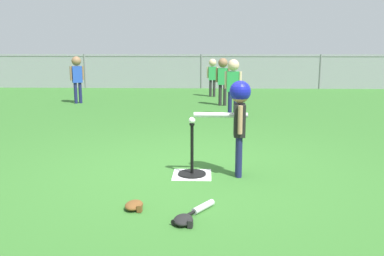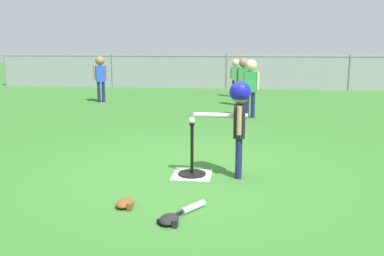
# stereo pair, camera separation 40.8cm
# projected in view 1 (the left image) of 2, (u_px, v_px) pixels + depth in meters

# --- Properties ---
(ground_plane) EXTENTS (60.00, 60.00, 0.00)m
(ground_plane) POSITION_uv_depth(u_px,v_px,m) (189.00, 172.00, 4.90)
(ground_plane) COLOR #336B28
(home_plate) EXTENTS (0.44, 0.44, 0.01)m
(home_plate) POSITION_uv_depth(u_px,v_px,m) (192.00, 175.00, 4.81)
(home_plate) COLOR white
(home_plate) RESTS_ON ground_plane
(batting_tee) EXTENTS (0.32, 0.32, 0.60)m
(batting_tee) POSITION_uv_depth(u_px,v_px,m) (192.00, 167.00, 4.79)
(batting_tee) COLOR black
(batting_tee) RESTS_ON ground_plane
(baseball_on_tee) EXTENTS (0.07, 0.07, 0.07)m
(baseball_on_tee) POSITION_uv_depth(u_px,v_px,m) (192.00, 120.00, 4.68)
(baseball_on_tee) COLOR white
(baseball_on_tee) RESTS_ON batting_tee
(batter_child) EXTENTS (0.63, 0.31, 1.08)m
(batter_child) POSITION_uv_depth(u_px,v_px,m) (239.00, 109.00, 4.63)
(batter_child) COLOR #191E4C
(batter_child) RESTS_ON ground_plane
(fielder_deep_right) EXTENTS (0.32, 0.23, 1.18)m
(fielder_deep_right) POSITION_uv_depth(u_px,v_px,m) (77.00, 73.00, 10.53)
(fielder_deep_right) COLOR #191E4C
(fielder_deep_right) RESTS_ON ground_plane
(fielder_near_left) EXTENTS (0.35, 0.23, 1.18)m
(fielder_near_left) POSITION_uv_depth(u_px,v_px,m) (233.00, 80.00, 8.54)
(fielder_near_left) COLOR #191E4C
(fielder_near_left) RESTS_ON ground_plane
(fielder_deep_center) EXTENTS (0.32, 0.21, 1.08)m
(fielder_deep_center) POSITION_uv_depth(u_px,v_px,m) (212.00, 72.00, 11.90)
(fielder_deep_center) COLOR #262626
(fielder_deep_center) RESTS_ON ground_plane
(fielder_near_right) EXTENTS (0.34, 0.23, 1.15)m
(fielder_near_right) POSITION_uv_depth(u_px,v_px,m) (223.00, 75.00, 10.14)
(fielder_near_right) COLOR #262626
(fielder_near_right) RESTS_ON ground_plane
(spare_bat_silver) EXTENTS (0.37, 0.50, 0.06)m
(spare_bat_silver) POSITION_uv_depth(u_px,v_px,m) (199.00, 209.00, 3.73)
(spare_bat_silver) COLOR silver
(spare_bat_silver) RESTS_ON ground_plane
(glove_by_plate) EXTENTS (0.19, 0.24, 0.07)m
(glove_by_plate) POSITION_uv_depth(u_px,v_px,m) (134.00, 205.00, 3.80)
(glove_by_plate) COLOR brown
(glove_by_plate) RESTS_ON ground_plane
(glove_near_bats) EXTENTS (0.19, 0.24, 0.07)m
(glove_near_bats) POSITION_uv_depth(u_px,v_px,m) (184.00, 220.00, 3.48)
(glove_near_bats) COLOR black
(glove_near_bats) RESTS_ON ground_plane
(outfield_fence) EXTENTS (16.06, 0.06, 1.15)m
(outfield_fence) POSITION_uv_depth(u_px,v_px,m) (201.00, 70.00, 14.21)
(outfield_fence) COLOR slate
(outfield_fence) RESTS_ON ground_plane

